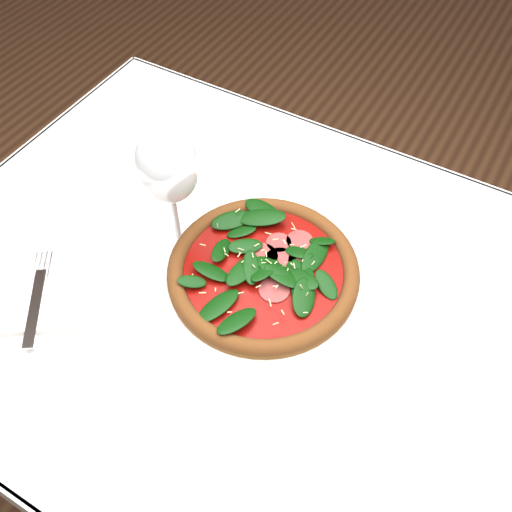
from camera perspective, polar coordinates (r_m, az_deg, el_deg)
The scene contains 7 objects.
ground at distance 1.53m, azimuth 2.07°, elevation -20.61°, with size 6.00×6.00×0.00m, color brown.
dining_table at distance 0.93m, azimuth 3.23°, elevation -8.61°, with size 1.21×0.81×0.75m.
plate at distance 0.87m, azimuth 0.72°, elevation -2.06°, with size 0.34×0.34×0.01m.
pizza at distance 0.85m, azimuth 0.74°, elevation -1.30°, with size 0.38×0.38×0.04m.
wine_glass at distance 0.81m, azimuth -8.82°, elevation 8.65°, with size 0.09×0.09×0.23m.
napkin at distance 0.90m, azimuth -21.07°, elevation -5.14°, with size 0.16×0.07×0.01m, color white.
fork at distance 0.91m, azimuth -20.95°, elevation -3.20°, with size 0.12×0.15×0.00m.
Camera 1 is at (0.18, -0.42, 1.46)m, focal length 40.00 mm.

